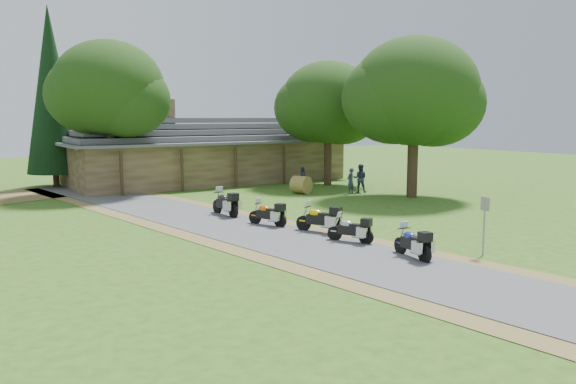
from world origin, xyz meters
TOP-DOWN VIEW (x-y plane):
  - ground at (0.00, 0.00)m, footprint 120.00×120.00m
  - driveway at (-0.50, 4.00)m, footprint 51.95×51.95m
  - lodge at (6.00, 24.00)m, footprint 21.40×9.40m
  - motorcycle_row_a at (1.74, -1.57)m, footprint 0.84×1.81m
  - motorcycle_row_b at (1.51, 1.51)m, footprint 1.26×1.75m
  - motorcycle_row_c at (1.63, 3.71)m, footprint 1.43×2.00m
  - motorcycle_row_d at (0.58, 6.23)m, footprint 1.24×1.85m
  - motorcycle_row_e at (0.18, 9.66)m, footprint 0.77×2.05m
  - person_a at (10.64, 12.59)m, footprint 0.64×0.53m
  - person_b at (11.53, 12.71)m, footprint 0.75×0.75m
  - person_c at (8.31, 14.63)m, footprint 0.62×0.69m
  - hay_bale at (7.99, 14.34)m, footprint 1.42×1.36m
  - sign_post at (4.10, -2.68)m, footprint 0.38×0.06m
  - oak_lodge_left at (-2.13, 21.08)m, footprint 7.00×7.00m
  - oak_lodge_right at (12.26, 17.17)m, footprint 6.89×6.89m
  - oak_driveway at (12.83, 9.35)m, footprint 7.72×7.72m
  - cedar_near at (-4.46, 26.77)m, footprint 3.74×3.74m

SIDE VIEW (x-z plane):
  - ground at x=0.00m, z-range 0.00..0.00m
  - driveway at x=-0.50m, z-range 0.00..0.00m
  - hay_bale at x=7.99m, z-range 0.00..1.14m
  - motorcycle_row_b at x=1.51m, z-range 0.00..1.15m
  - motorcycle_row_a at x=1.74m, z-range 0.00..1.19m
  - motorcycle_row_d at x=0.58m, z-range 0.00..1.21m
  - motorcycle_row_c at x=1.63m, z-range 0.00..1.31m
  - motorcycle_row_e at x=0.18m, z-range 0.00..1.38m
  - person_a at x=10.64m, z-range 0.00..1.93m
  - person_c at x=8.31m, z-range 0.00..1.98m
  - sign_post at x=4.10m, z-range 0.00..2.12m
  - person_b at x=11.53m, z-range 0.00..2.17m
  - lodge at x=6.00m, z-range 0.00..4.90m
  - oak_lodge_right at x=12.26m, z-range 0.00..9.58m
  - oak_driveway at x=12.83m, z-range 0.00..10.37m
  - oak_lodge_left at x=-2.13m, z-range 0.00..10.85m
  - cedar_near at x=-4.46m, z-range 0.00..12.56m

